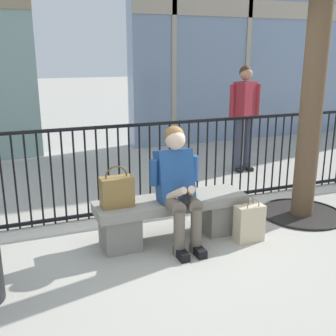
% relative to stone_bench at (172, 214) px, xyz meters
% --- Properties ---
extents(ground_plane, '(60.00, 60.00, 0.00)m').
position_rel_stone_bench_xyz_m(ground_plane, '(0.00, 0.00, -0.27)').
color(ground_plane, '#B2ADA3').
extents(stone_bench, '(1.60, 0.44, 0.45)m').
position_rel_stone_bench_xyz_m(stone_bench, '(0.00, 0.00, 0.00)').
color(stone_bench, gray).
rests_on(stone_bench, ground).
extents(seated_person_with_phone, '(0.52, 0.66, 1.21)m').
position_rel_stone_bench_xyz_m(seated_person_with_phone, '(0.01, -0.13, 0.38)').
color(seated_person_with_phone, '#6B6051').
rests_on(seated_person_with_phone, ground).
extents(handbag_on_bench, '(0.32, 0.17, 0.41)m').
position_rel_stone_bench_xyz_m(handbag_on_bench, '(-0.58, -0.01, 0.33)').
color(handbag_on_bench, olive).
rests_on(handbag_on_bench, stone_bench).
extents(shopping_bag, '(0.30, 0.15, 0.48)m').
position_rel_stone_bench_xyz_m(shopping_bag, '(0.73, -0.35, -0.07)').
color(shopping_bag, beige).
rests_on(shopping_bag, ground).
extents(bystander_at_railing, '(0.55, 0.37, 1.71)m').
position_rel_stone_bench_xyz_m(bystander_at_railing, '(2.09, 2.00, 0.73)').
color(bystander_at_railing, '#383D4C').
rests_on(bystander_at_railing, ground).
extents(plaza_railing, '(9.46, 0.04, 1.11)m').
position_rel_stone_bench_xyz_m(plaza_railing, '(-0.00, 0.86, 0.29)').
color(plaza_railing, black).
rests_on(plaza_railing, ground).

